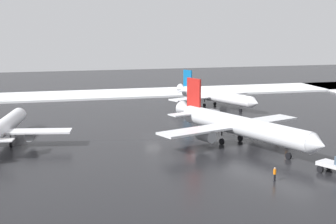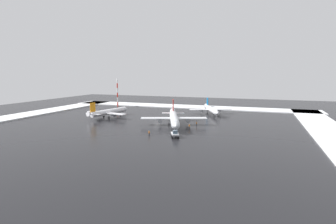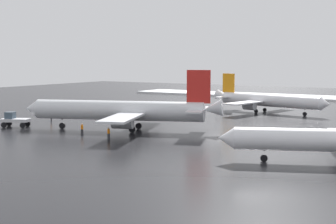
% 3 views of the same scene
% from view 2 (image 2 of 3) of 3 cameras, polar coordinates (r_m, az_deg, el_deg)
% --- Properties ---
extents(ground_plane, '(240.00, 240.00, 0.00)m').
position_cam_2_polar(ground_plane, '(117.25, -2.49, -1.79)').
color(ground_plane, black).
extents(snow_bank_far, '(152.00, 16.00, 0.51)m').
position_cam_2_polar(snow_bank_far, '(164.12, 4.06, 1.18)').
color(snow_bank_far, white).
rests_on(snow_bank_far, ground_plane).
extents(snow_bank_left, '(14.00, 116.00, 0.51)m').
position_cam_2_polar(snow_bank_left, '(111.40, 31.46, -3.41)').
color(snow_bank_left, white).
rests_on(snow_bank_left, ground_plane).
extents(snow_bank_right, '(14.00, 116.00, 0.51)m').
position_cam_2_polar(snow_bank_right, '(155.05, -26.11, -0.07)').
color(snow_bank_right, white).
rests_on(snow_bank_right, ground_plane).
extents(airplane_parked_starboard, '(26.13, 30.92, 9.52)m').
position_cam_2_polar(airplane_parked_starboard, '(103.24, 1.33, -1.38)').
color(airplane_parked_starboard, silver).
rests_on(airplane_parked_starboard, ground_plane).
extents(airplane_far_rear, '(22.20, 26.54, 7.92)m').
position_cam_2_polar(airplane_far_rear, '(127.66, -12.81, 0.03)').
color(airplane_far_rear, white).
rests_on(airplane_far_rear, ground_plane).
extents(airplane_foreground_jet, '(20.96, 24.72, 7.72)m').
position_cam_2_polar(airplane_foreground_jet, '(135.16, 9.38, 0.54)').
color(airplane_foreground_jet, white).
rests_on(airplane_foreground_jet, ground_plane).
extents(pushback_tug, '(3.88, 5.10, 2.50)m').
position_cam_2_polar(pushback_tug, '(85.22, 1.53, -4.73)').
color(pushback_tug, silver).
rests_on(pushback_tug, ground_plane).
extents(ground_crew_beside_wing, '(0.36, 0.36, 1.71)m').
position_cam_2_polar(ground_crew_beside_wing, '(104.77, 6.24, -2.50)').
color(ground_crew_beside_wing, black).
rests_on(ground_crew_beside_wing, ground_plane).
extents(ground_crew_by_nose_gear, '(0.36, 0.36, 1.71)m').
position_cam_2_polar(ground_crew_by_nose_gear, '(87.98, -4.13, -4.54)').
color(ground_crew_by_nose_gear, black).
rests_on(ground_crew_by_nose_gear, ground_plane).
extents(ground_crew_mid_apron, '(0.36, 0.36, 1.71)m').
position_cam_2_polar(ground_crew_mid_apron, '(99.35, 4.66, -3.06)').
color(ground_crew_mid_apron, black).
rests_on(ground_crew_mid_apron, ground_plane).
extents(antenna_mast, '(0.70, 0.70, 17.75)m').
position_cam_2_polar(antenna_mast, '(168.19, -10.95, 4.17)').
color(antenna_mast, red).
rests_on(antenna_mast, ground_plane).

